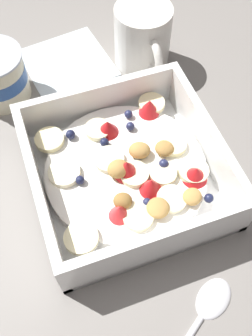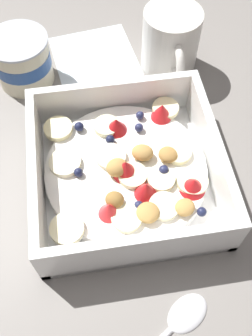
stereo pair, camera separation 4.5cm
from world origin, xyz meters
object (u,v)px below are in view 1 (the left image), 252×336
Objects in this scene: fruit_bowl at (127,171)px; coffee_mug at (143,38)px; folded_napkin at (67,62)px; spoon at (201,319)px.

fruit_bowl is 0.21m from coffee_mug.
fruit_bowl is 0.22m from folded_napkin.
fruit_bowl is at bearing 4.61° from spoon.
coffee_mug reaches higher than fruit_bowl.
spoon is at bearing -175.76° from folded_napkin.
coffee_mug reaches higher than spoon.
fruit_bowl is 1.38× the size of spoon.
coffee_mug is (0.37, -0.08, 0.04)m from spoon.
spoon is (-0.18, -0.01, -0.02)m from fruit_bowl.
spoon is 1.42× the size of coffee_mug.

